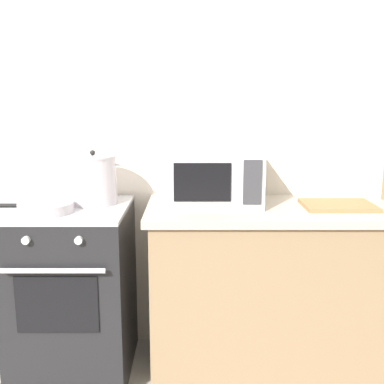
{
  "coord_description": "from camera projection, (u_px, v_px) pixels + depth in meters",
  "views": [
    {
      "loc": [
        0.29,
        -1.73,
        1.48
      ],
      "look_at": [
        0.28,
        0.6,
        1.0
      ],
      "focal_mm": 43.44,
      "sensor_mm": 36.0,
      "label": 1
    }
  ],
  "objects": [
    {
      "name": "lower_cabinet_right",
      "position": [
        307.0,
        293.0,
        2.51
      ],
      "size": [
        1.64,
        0.56,
        0.88
      ],
      "primitive_type": "cube",
      "color": "#8C7051",
      "rests_on": "ground_plane"
    },
    {
      "name": "microwave",
      "position": [
        214.0,
        176.0,
        2.44
      ],
      "size": [
        0.5,
        0.37,
        0.3
      ],
      "color": "silver",
      "rests_on": "countertop_right"
    },
    {
      "name": "stock_pot",
      "position": [
        95.0,
        180.0,
        2.45
      ],
      "size": [
        0.33,
        0.25,
        0.29
      ],
      "color": "silver",
      "rests_on": "stove"
    },
    {
      "name": "cutting_board",
      "position": [
        339.0,
        205.0,
        2.39
      ],
      "size": [
        0.36,
        0.26,
        0.02
      ],
      "primitive_type": "cube",
      "color": "#997047",
      "rests_on": "countertop_right"
    },
    {
      "name": "back_wall",
      "position": [
        196.0,
        137.0,
        2.69
      ],
      "size": [
        4.4,
        0.1,
        2.5
      ],
      "primitive_type": "cube",
      "color": "silver",
      "rests_on": "ground_plane"
    },
    {
      "name": "stove",
      "position": [
        75.0,
        290.0,
        2.49
      ],
      "size": [
        0.6,
        0.64,
        0.92
      ],
      "color": "black",
      "rests_on": "ground_plane"
    },
    {
      "name": "frying_pan",
      "position": [
        46.0,
        207.0,
        2.28
      ],
      "size": [
        0.47,
        0.27,
        0.05
      ],
      "color": "silver",
      "rests_on": "stove"
    },
    {
      "name": "countertop_right",
      "position": [
        311.0,
        210.0,
        2.42
      ],
      "size": [
        1.7,
        0.6,
        0.04
      ],
      "primitive_type": "cube",
      "color": "#ADA393",
      "rests_on": "lower_cabinet_right"
    }
  ]
}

